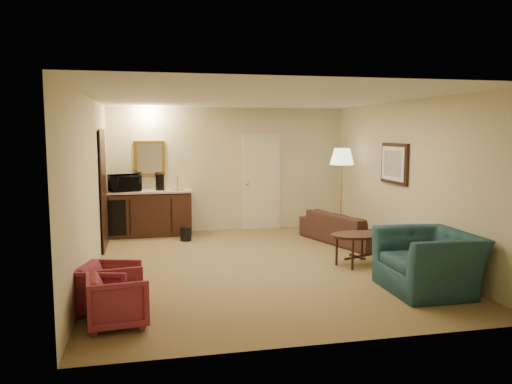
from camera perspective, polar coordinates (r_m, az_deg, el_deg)
ground at (r=7.93m, az=0.39°, el=-8.39°), size 6.00×6.00×0.00m
room_walls at (r=8.40m, az=-1.39°, el=4.33°), size 5.02×6.01×2.61m
wetbar_cabinet at (r=10.32m, az=-11.92°, el=-2.36°), size 1.64×0.58×0.92m
sofa at (r=9.59m, az=10.21°, el=-3.48°), size 1.15×2.04×0.77m
teal_armchair at (r=6.96m, az=19.13°, el=-6.44°), size 0.80×1.22×1.06m
rose_chair_near at (r=6.12m, az=-16.46°, el=-10.24°), size 0.72×0.75×0.64m
rose_chair_far at (r=5.69m, az=-15.53°, el=-11.51°), size 0.65×0.68×0.64m
coffee_table at (r=8.07m, az=11.53°, el=-6.44°), size 1.03×0.87×0.50m
floor_lamp at (r=10.07m, az=9.72°, el=-0.06°), size 0.57×0.57×1.78m
waste_bin at (r=9.76m, az=-8.03°, el=-4.76°), size 0.25×0.25×0.27m
microwave at (r=10.23m, az=-14.81°, el=1.22°), size 0.66×0.48×0.40m
coffee_maker at (r=10.25m, az=-10.92°, el=1.12°), size 0.22×0.22×0.33m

